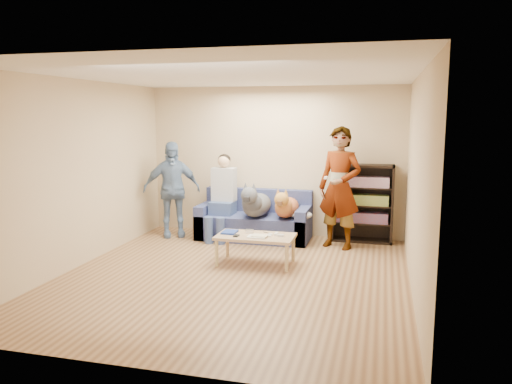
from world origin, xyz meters
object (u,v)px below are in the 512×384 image
(bookshelf, at_px, (363,201))
(sofa, at_px, (255,222))
(dog_gray, at_px, (255,204))
(coffee_table, at_px, (256,238))
(person_standing_left, at_px, (172,189))
(dog_tan, at_px, (286,206))
(person_seated, at_px, (222,194))
(notebook_blue, at_px, (230,232))
(person_standing_right, at_px, (340,188))
(camera_silver, at_px, (250,231))

(bookshelf, bearing_deg, sofa, -172.60)
(dog_gray, relative_size, coffee_table, 1.15)
(sofa, relative_size, coffee_table, 1.73)
(person_standing_left, relative_size, bookshelf, 1.28)
(person_standing_left, bearing_deg, sofa, -18.83)
(dog_tan, bearing_deg, person_seated, 176.17)
(notebook_blue, bearing_deg, coffee_table, -7.13)
(notebook_blue, relative_size, dog_gray, 0.21)
(dog_gray, bearing_deg, bookshelf, 15.97)
(notebook_blue, height_order, person_seated, person_seated)
(person_standing_right, bearing_deg, person_seated, -162.96)
(camera_silver, bearing_deg, bookshelf, 46.00)
(camera_silver, relative_size, bookshelf, 0.08)
(person_standing_left, bearing_deg, coffee_table, -62.14)
(notebook_blue, distance_m, person_seated, 1.44)
(notebook_blue, distance_m, dog_tan, 1.37)
(sofa, bearing_deg, person_standing_left, -171.00)
(person_seated, xyz_separation_m, bookshelf, (2.34, 0.36, -0.09))
(notebook_blue, bearing_deg, dog_gray, 85.70)
(camera_silver, bearing_deg, dog_gray, 100.01)
(person_standing_right, bearing_deg, dog_gray, -159.27)
(person_seated, xyz_separation_m, dog_tan, (1.12, -0.08, -0.15))
(person_seated, relative_size, bookshelf, 1.13)
(person_standing_right, relative_size, person_seated, 1.32)
(dog_tan, relative_size, coffee_table, 1.04)
(person_standing_right, height_order, bookshelf, person_standing_right)
(dog_tan, relative_size, bookshelf, 0.88)
(dog_gray, xyz_separation_m, bookshelf, (1.72, 0.49, 0.03))
(sofa, height_order, coffee_table, sofa)
(dog_gray, xyz_separation_m, dog_tan, (0.50, 0.06, -0.03))
(person_standing_right, height_order, sofa, person_standing_right)
(person_standing_right, bearing_deg, bookshelf, 76.47)
(person_standing_left, height_order, coffee_table, person_standing_left)
(sofa, height_order, bookshelf, bookshelf)
(dog_gray, height_order, bookshelf, bookshelf)
(dog_gray, bearing_deg, person_seated, 167.95)
(person_standing_right, height_order, coffee_table, person_standing_right)
(bookshelf, bearing_deg, person_standing_left, -171.89)
(person_standing_right, distance_m, coffee_table, 1.71)
(dog_tan, bearing_deg, sofa, 160.86)
(person_standing_left, xyz_separation_m, sofa, (1.43, 0.23, -0.55))
(notebook_blue, height_order, sofa, sofa)
(dog_gray, bearing_deg, camera_silver, -79.99)
(person_standing_right, relative_size, camera_silver, 17.60)
(person_standing_right, xyz_separation_m, person_standing_left, (-2.89, 0.04, -0.14))
(person_standing_right, bearing_deg, notebook_blue, -120.74)
(person_standing_right, bearing_deg, person_standing_left, -159.75)
(person_seated, distance_m, bookshelf, 2.37)
(dog_gray, bearing_deg, coffee_table, -75.53)
(person_standing_right, relative_size, dog_tan, 1.69)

